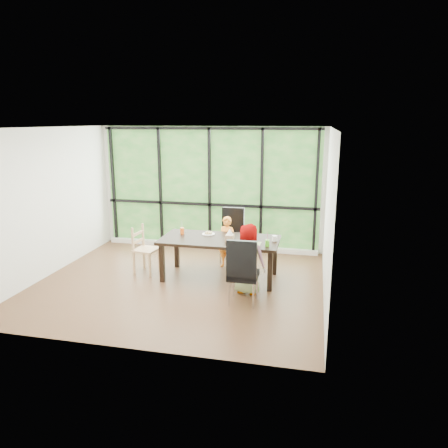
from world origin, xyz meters
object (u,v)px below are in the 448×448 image
at_px(orange_cup, 182,231).
at_px(green_cup, 267,243).
at_px(tissue_box, 230,238).
at_px(chair_end_beech, 146,250).
at_px(plate_far, 208,234).
at_px(child_older, 249,259).
at_px(plate_near, 247,244).
at_px(chair_interior_leather, 243,270).
at_px(chair_window_leather, 231,235).
at_px(white_mug, 275,238).
at_px(child_toddler, 227,242).
at_px(dining_table, 220,258).

height_order(orange_cup, green_cup, orange_cup).
distance_m(green_cup, tissue_box, 0.69).
height_order(chair_end_beech, plate_far, chair_end_beech).
height_order(child_older, plate_near, child_older).
distance_m(chair_interior_leather, tissue_box, 0.96).
xyz_separation_m(chair_window_leather, plate_near, (0.53, -1.25, 0.22)).
xyz_separation_m(chair_window_leather, white_mug, (0.97, -0.94, 0.26)).
bearing_deg(plate_near, chair_window_leather, 113.21).
xyz_separation_m(orange_cup, tissue_box, (0.97, -0.31, 0.00)).
xyz_separation_m(orange_cup, white_mug, (1.74, -0.10, -0.01)).
xyz_separation_m(child_toddler, orange_cup, (-0.76, -0.44, 0.30)).
height_order(orange_cup, tissue_box, tissue_box).
relative_size(chair_interior_leather, green_cup, 9.47).
bearing_deg(chair_interior_leather, orange_cup, -40.55).
xyz_separation_m(chair_window_leather, plate_far, (-0.28, -0.78, 0.22)).
height_order(chair_interior_leather, white_mug, chair_interior_leather).
distance_m(plate_far, tissue_box, 0.61).
distance_m(dining_table, green_cup, 1.03).
xyz_separation_m(green_cup, white_mug, (0.09, 0.36, -0.01)).
bearing_deg(dining_table, plate_far, 139.63).
bearing_deg(child_toddler, dining_table, -74.01).
distance_m(chair_end_beech, plate_near, 2.00).
bearing_deg(chair_end_beech, dining_table, -81.38).
bearing_deg(chair_window_leather, chair_interior_leather, -74.69).
height_order(dining_table, chair_interior_leather, chair_interior_leather).
relative_size(chair_interior_leather, child_older, 0.91).
height_order(green_cup, tissue_box, tissue_box).
relative_size(chair_window_leather, white_mug, 11.60).
xyz_separation_m(child_older, orange_cup, (-1.39, 0.73, 0.22)).
distance_m(orange_cup, green_cup, 1.71).
distance_m(plate_far, green_cup, 1.27).
distance_m(chair_end_beech, orange_cup, 0.77).
bearing_deg(chair_end_beech, chair_interior_leather, -107.24).
relative_size(chair_window_leather, chair_interior_leather, 1.00).
distance_m(chair_window_leather, plate_far, 0.85).
distance_m(child_toddler, white_mug, 1.15).
relative_size(orange_cup, green_cup, 1.03).
distance_m(chair_end_beech, child_toddler, 1.55).
xyz_separation_m(chair_interior_leather, child_toddler, (-0.60, 1.57, -0.03)).
height_order(chair_end_beech, white_mug, chair_end_beech).
xyz_separation_m(plate_near, white_mug, (0.44, 0.30, 0.04)).
xyz_separation_m(plate_near, tissue_box, (-0.33, 0.10, 0.05)).
bearing_deg(plate_far, chair_interior_leather, -53.95).
bearing_deg(chair_interior_leather, tissue_box, -65.51).
height_order(green_cup, white_mug, green_cup).
relative_size(dining_table, child_toddler, 2.08).
bearing_deg(dining_table, chair_window_leather, 89.52).
xyz_separation_m(child_toddler, tissue_box, (0.21, -0.75, 0.30)).
relative_size(white_mug, tissue_box, 0.65).
bearing_deg(chair_interior_leather, chair_end_beech, -26.14).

